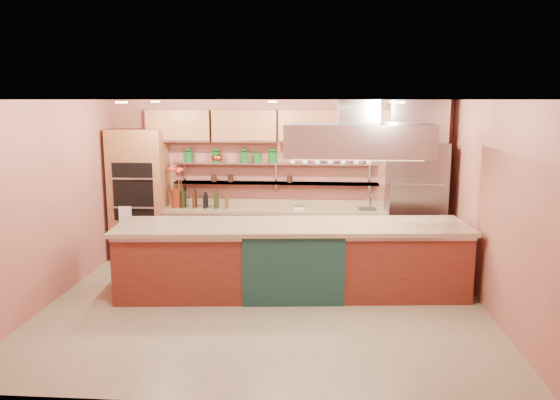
# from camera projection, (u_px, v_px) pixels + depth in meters

# --- Properties ---
(floor) EXTENTS (6.00, 5.00, 0.02)m
(floor) POSITION_uv_depth(u_px,v_px,m) (266.00, 306.00, 7.54)
(floor) COLOR gray
(floor) RESTS_ON ground
(ceiling) EXTENTS (6.00, 5.00, 0.02)m
(ceiling) POSITION_uv_depth(u_px,v_px,m) (265.00, 100.00, 7.03)
(ceiling) COLOR black
(ceiling) RESTS_ON wall_back
(wall_back) EXTENTS (6.00, 0.04, 2.80)m
(wall_back) POSITION_uv_depth(u_px,v_px,m) (279.00, 179.00, 9.73)
(wall_back) COLOR #AD5F51
(wall_back) RESTS_ON floor
(wall_front) EXTENTS (6.00, 0.04, 2.80)m
(wall_front) POSITION_uv_depth(u_px,v_px,m) (237.00, 260.00, 4.83)
(wall_front) COLOR #AD5F51
(wall_front) RESTS_ON floor
(wall_left) EXTENTS (0.04, 5.00, 2.80)m
(wall_left) POSITION_uv_depth(u_px,v_px,m) (48.00, 203.00, 7.49)
(wall_left) COLOR #AD5F51
(wall_left) RESTS_ON floor
(wall_right) EXTENTS (0.04, 5.00, 2.80)m
(wall_right) POSITION_uv_depth(u_px,v_px,m) (495.00, 209.00, 7.07)
(wall_right) COLOR #AD5F51
(wall_right) RESTS_ON floor
(oven_stack) EXTENTS (0.95, 0.64, 2.30)m
(oven_stack) POSITION_uv_depth(u_px,v_px,m) (140.00, 194.00, 9.64)
(oven_stack) COLOR #9A5D38
(oven_stack) RESTS_ON floor
(refrigerator) EXTENTS (0.95, 0.72, 2.10)m
(refrigerator) POSITION_uv_depth(u_px,v_px,m) (415.00, 204.00, 9.28)
(refrigerator) COLOR gray
(refrigerator) RESTS_ON floor
(back_counter) EXTENTS (3.84, 0.64, 0.93)m
(back_counter) POSITION_uv_depth(u_px,v_px,m) (275.00, 234.00, 9.61)
(back_counter) COLOR tan
(back_counter) RESTS_ON floor
(wall_shelf_lower) EXTENTS (3.60, 0.26, 0.03)m
(wall_shelf_lower) POSITION_uv_depth(u_px,v_px,m) (276.00, 183.00, 9.62)
(wall_shelf_lower) COLOR #B0B4B8
(wall_shelf_lower) RESTS_ON wall_back
(wall_shelf_upper) EXTENTS (3.60, 0.26, 0.03)m
(wall_shelf_upper) POSITION_uv_depth(u_px,v_px,m) (276.00, 163.00, 9.56)
(wall_shelf_upper) COLOR #B0B4B8
(wall_shelf_upper) RESTS_ON wall_back
(upper_cabinets) EXTENTS (4.60, 0.36, 0.55)m
(upper_cabinets) POSITION_uv_depth(u_px,v_px,m) (278.00, 126.00, 9.38)
(upper_cabinets) COLOR #9A5D38
(upper_cabinets) RESTS_ON wall_back
(range_hood) EXTENTS (2.00, 1.00, 0.45)m
(range_hood) POSITION_uv_depth(u_px,v_px,m) (357.00, 140.00, 7.56)
(range_hood) COLOR #B0B4B8
(range_hood) RESTS_ON ceiling
(ceiling_downlights) EXTENTS (4.00, 2.80, 0.02)m
(ceiling_downlights) POSITION_uv_depth(u_px,v_px,m) (266.00, 102.00, 7.23)
(ceiling_downlights) COLOR #FFE5A5
(ceiling_downlights) RESTS_ON ceiling
(island) EXTENTS (5.03, 1.50, 1.03)m
(island) POSITION_uv_depth(u_px,v_px,m) (292.00, 259.00, 7.94)
(island) COLOR maroon
(island) RESTS_ON floor
(flower_vase) EXTENTS (0.24, 0.24, 0.33)m
(flower_vase) POSITION_uv_depth(u_px,v_px,m) (177.00, 198.00, 9.57)
(flower_vase) COLOR #63200E
(flower_vase) RESTS_ON back_counter
(oil_bottle_cluster) EXTENTS (0.92, 0.40, 0.29)m
(oil_bottle_cluster) POSITION_uv_depth(u_px,v_px,m) (205.00, 200.00, 9.54)
(oil_bottle_cluster) COLOR black
(oil_bottle_cluster) RESTS_ON back_counter
(kitchen_scale) EXTENTS (0.18, 0.14, 0.09)m
(kitchen_scale) POSITION_uv_depth(u_px,v_px,m) (299.00, 207.00, 9.44)
(kitchen_scale) COLOR silver
(kitchen_scale) RESTS_ON back_counter
(bar_faucet) EXTENTS (0.03, 0.03, 0.22)m
(bar_faucet) POSITION_uv_depth(u_px,v_px,m) (370.00, 203.00, 9.44)
(bar_faucet) COLOR silver
(bar_faucet) RESTS_ON back_counter
(copper_kettle) EXTENTS (0.25, 0.25, 0.15)m
(copper_kettle) POSITION_uv_depth(u_px,v_px,m) (217.00, 158.00, 9.61)
(copper_kettle) COLOR #B84B2A
(copper_kettle) RESTS_ON wall_shelf_upper
(green_canister) EXTENTS (0.17, 0.17, 0.17)m
(green_canister) POSITION_uv_depth(u_px,v_px,m) (257.00, 158.00, 9.56)
(green_canister) COLOR #114F18
(green_canister) RESTS_ON wall_shelf_upper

